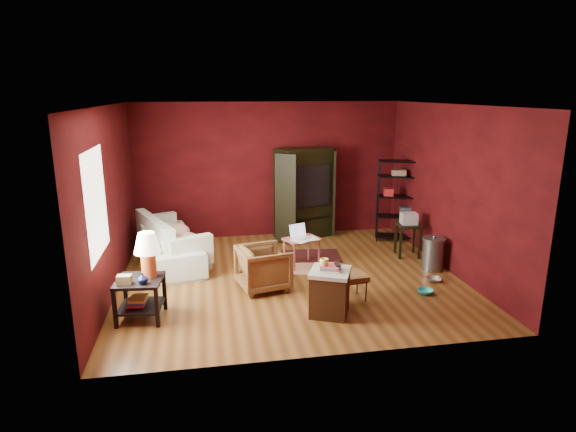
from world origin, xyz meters
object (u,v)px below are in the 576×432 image
hamper (330,291)px  tv_armoire (304,192)px  sofa (169,238)px  side_table (144,268)px  wire_shelving (398,197)px  armchair (263,266)px  laptop_desk (302,241)px

hamper → tv_armoire: 3.72m
hamper → tv_armoire: tv_armoire is taller
sofa → side_table: size_ratio=1.92×
wire_shelving → sofa: bearing=-156.0°
armchair → laptop_desk: 1.19m
armchair → wire_shelving: bearing=-68.2°
side_table → hamper: 2.54m
side_table → tv_armoire: 4.38m
hamper → wire_shelving: bearing=54.1°
sofa → armchair: sofa is taller
sofa → wire_shelving: wire_shelving is taller
laptop_desk → tv_armoire: (0.40, 1.70, 0.53)m
sofa → tv_armoire: tv_armoire is taller
sofa → armchair: (1.52, -1.49, -0.07)m
armchair → side_table: size_ratio=0.63×
hamper → sofa: bearing=132.2°
laptop_desk → wire_shelving: bearing=5.5°
sofa → hamper: size_ratio=3.08×
hamper → side_table: bearing=171.6°
armchair → tv_armoire: 2.92m
sofa → laptop_desk: bearing=-116.5°
laptop_desk → tv_armoire: 1.82m
armchair → laptop_desk: bearing=-53.4°
side_table → hamper: size_ratio=1.60×
laptop_desk → wire_shelving: 2.55m
sofa → side_table: (-0.18, -2.17, 0.27)m
sofa → tv_armoire: (2.70, 1.11, 0.53)m
laptop_desk → wire_shelving: size_ratio=0.44×
side_table → wire_shelving: size_ratio=0.71×
laptop_desk → tv_armoire: size_ratio=0.39×
laptop_desk → tv_armoire: tv_armoire is taller
armchair → wire_shelving: (3.02, 2.03, 0.54)m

